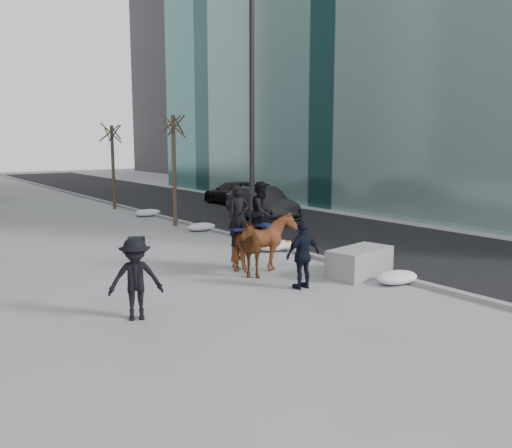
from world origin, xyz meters
TOP-DOWN VIEW (x-y plane):
  - ground at (0.00, 0.00)m, footprint 120.00×120.00m
  - road at (7.00, 10.00)m, footprint 8.00×90.00m
  - curb at (3.00, 10.00)m, footprint 0.25×90.00m
  - planter at (2.48, -0.31)m, footprint 2.11×1.33m
  - car_near at (6.55, 9.99)m, footprint 2.38×4.96m
  - car_far at (8.96, 16.07)m, footprint 1.97×4.81m
  - tree_near at (2.40, 10.81)m, footprint 1.20×1.20m
  - tree_far at (2.40, 18.18)m, footprint 1.20×1.20m
  - mounted_left at (-0.11, 1.76)m, footprint 1.22×2.07m
  - mounted_right at (0.69, 1.75)m, footprint 1.88×1.96m
  - feeder at (0.34, -0.38)m, footprint 1.03×0.86m
  - camera_crew at (-4.10, -0.22)m, footprint 1.29×1.03m
  - lamppost at (2.60, 4.97)m, footprint 0.25×1.93m
  - snow_piles at (2.70, 6.62)m, footprint 1.39×16.73m

SIDE VIEW (x-z plane):
  - ground at x=0.00m, z-range 0.00..0.00m
  - road at x=7.00m, z-range 0.00..0.01m
  - curb at x=3.00m, z-range 0.00..0.12m
  - snow_piles at x=2.70m, z-range -0.01..0.35m
  - planter at x=2.48m, z-range 0.00..0.78m
  - car_far at x=8.96m, z-range 0.00..1.39m
  - car_near at x=6.55m, z-range 0.00..1.57m
  - feeder at x=0.34m, z-range 0.00..1.76m
  - camera_crew at x=-4.10m, z-range 0.01..1.76m
  - mounted_left at x=-0.11m, z-range -0.32..2.19m
  - mounted_right at x=0.69m, z-range -0.26..2.33m
  - tree_far at x=2.40m, z-range 0.00..5.08m
  - tree_near at x=2.40m, z-range 0.00..5.38m
  - lamppost at x=2.60m, z-range 0.45..9.54m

